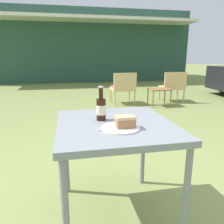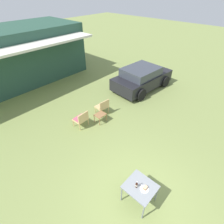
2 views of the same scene
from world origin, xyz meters
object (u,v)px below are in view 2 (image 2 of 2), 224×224
object	(u,v)px
wicker_chair_plain	(103,106)
garden_side_table	(100,115)
parked_car	(142,78)
cake_on_plate	(145,188)
cola_bottle_near	(137,185)
patio_table	(140,188)
wicker_chair_cushioned	(81,118)

from	to	relation	value
wicker_chair_plain	garden_side_table	xyz separation A→B (m)	(-0.54, -0.36, -0.08)
parked_car	cake_on_plate	world-z (taller)	parked_car
cake_on_plate	cola_bottle_near	bearing A→B (deg)	116.47
patio_table	cake_on_plate	world-z (taller)	cake_on_plate
patio_table	cake_on_plate	size ratio (longest dim) A/B	3.45
wicker_chair_plain	garden_side_table	world-z (taller)	wicker_chair_plain
patio_table	cake_on_plate	distance (m)	0.17
garden_side_table	cake_on_plate	distance (m)	4.10
wicker_chair_cushioned	cola_bottle_near	xyz separation A→B (m)	(-1.14, -3.82, 0.38)
parked_car	garden_side_table	size ratio (longest dim) A/B	7.91
wicker_chair_plain	parked_car	bearing A→B (deg)	-172.48
parked_car	wicker_chair_cushioned	world-z (taller)	parked_car
garden_side_table	patio_table	bearing A→B (deg)	-117.90
wicker_chair_cushioned	cake_on_plate	size ratio (longest dim) A/B	3.25
wicker_chair_cushioned	patio_table	world-z (taller)	wicker_chair_cushioned
cola_bottle_near	wicker_chair_cushioned	bearing A→B (deg)	73.41
cake_on_plate	garden_side_table	bearing A→B (deg)	63.24
garden_side_table	cake_on_plate	bearing A→B (deg)	-116.76
wicker_chair_cushioned	patio_table	xyz separation A→B (m)	(-1.06, -3.90, 0.22)
parked_car	cola_bottle_near	size ratio (longest dim) A/B	16.34
wicker_chair_plain	cola_bottle_near	xyz separation A→B (m)	(-2.48, -3.80, 0.38)
parked_car	wicker_chair_cushioned	size ratio (longest dim) A/B	4.99
wicker_chair_cushioned	wicker_chair_plain	size ratio (longest dim) A/B	1.00
garden_side_table	parked_car	bearing A→B (deg)	7.07
parked_car	wicker_chair_plain	xyz separation A→B (m)	(-3.51, -0.14, -0.22)
garden_side_table	patio_table	xyz separation A→B (m)	(-1.86, -3.52, 0.30)
wicker_chair_plain	cake_on_plate	distance (m)	4.67
patio_table	cola_bottle_near	bearing A→B (deg)	135.37
patio_table	wicker_chair_cushioned	bearing A→B (deg)	74.85
wicker_chair_plain	cake_on_plate	size ratio (longest dim) A/B	3.25
parked_car	garden_side_table	bearing A→B (deg)	-168.46
wicker_chair_cushioned	wicker_chair_plain	bearing A→B (deg)	176.35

